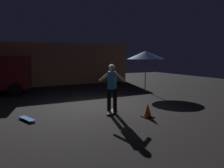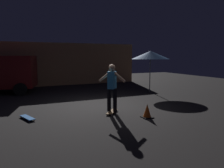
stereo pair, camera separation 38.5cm
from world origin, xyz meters
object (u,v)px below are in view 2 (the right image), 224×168
(patio_umbrella, at_px, (150,55))
(skateboard_ridden, at_px, (112,112))
(skater, at_px, (112,84))
(traffic_cone, at_px, (147,111))
(skateboard_spare, at_px, (27,117))

(patio_umbrella, bearing_deg, skateboard_ridden, -139.32)
(skater, bearing_deg, traffic_cone, -49.98)
(patio_umbrella, xyz_separation_m, traffic_cone, (-3.07, -4.33, -1.86))
(skateboard_spare, height_order, traffic_cone, traffic_cone)
(skateboard_spare, xyz_separation_m, skater, (2.78, -0.48, 0.98))
(skateboard_spare, distance_m, skater, 2.99)
(skateboard_spare, relative_size, skater, 0.48)
(skateboard_ridden, xyz_separation_m, skateboard_spare, (-2.78, 0.48, 0.00))
(skater, bearing_deg, skateboard_spare, 170.30)
(skateboard_spare, bearing_deg, patio_umbrella, 23.28)
(skateboard_ridden, bearing_deg, traffic_cone, -49.98)
(skateboard_ridden, bearing_deg, skateboard_spare, 170.30)
(patio_umbrella, bearing_deg, skateboard_spare, -156.72)
(skater, bearing_deg, patio_umbrella, 40.68)
(skateboard_ridden, relative_size, skater, 0.42)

